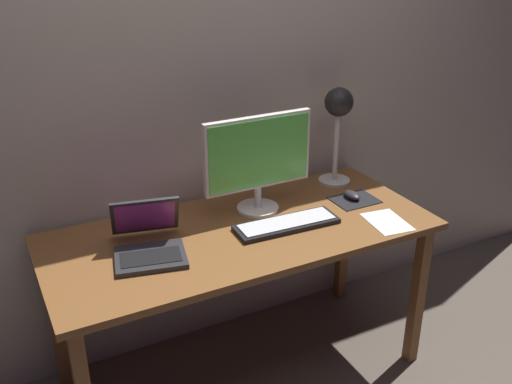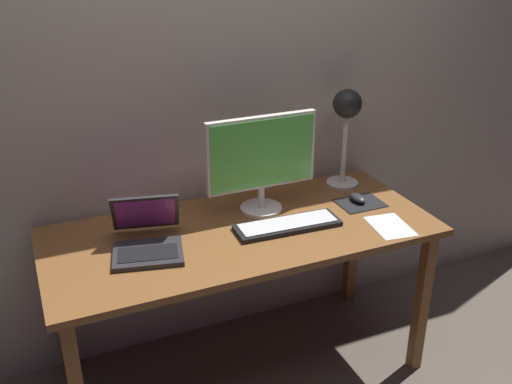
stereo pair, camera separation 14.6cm
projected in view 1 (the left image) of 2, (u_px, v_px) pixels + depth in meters
The scene contains 10 objects.
ground_plane at pixel (243, 370), 2.70m from camera, with size 4.80×4.80×0.00m, color brown.
back_wall at pixel (198, 74), 2.48m from camera, with size 4.80×0.06×2.60m, color #B2A893.
desk at pixel (241, 246), 2.43m from camera, with size 1.60×0.70×0.74m.
monitor at pixel (258, 158), 2.46m from camera, with size 0.49×0.18×0.43m.
keyboard_main at pixel (287, 224), 2.41m from camera, with size 0.45×0.16×0.03m.
laptop at pixel (148, 237), 2.21m from camera, with size 0.32×0.36×0.20m.
desk_lamp at pixel (338, 115), 2.69m from camera, with size 0.15×0.15×0.47m.
mousepad at pixel (355, 200), 2.64m from camera, with size 0.20×0.16×0.00m, color black.
mouse at pixel (352, 195), 2.65m from camera, with size 0.06×0.10×0.03m, color #28282B.
paper_sheet_near_mouse at pixel (387, 222), 2.45m from camera, with size 0.15×0.21×0.00m, color white.
Camera 1 is at (-0.92, -1.90, 1.88)m, focal length 40.97 mm.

